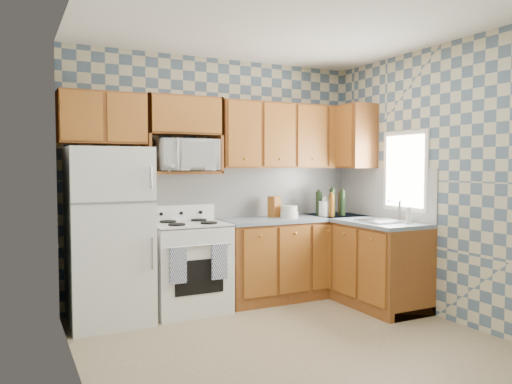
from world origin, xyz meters
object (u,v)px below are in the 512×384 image
at_px(microwave, 186,155).
at_px(electric_kettle, 325,209).
at_px(stove_body, 189,268).
at_px(refrigerator, 109,236).

distance_m(microwave, electric_kettle, 1.75).
relative_size(stove_body, microwave, 1.49).
bearing_deg(stove_body, refrigerator, -178.22).
xyz_separation_m(microwave, electric_kettle, (1.63, -0.18, -0.61)).
relative_size(refrigerator, stove_body, 1.87).
xyz_separation_m(refrigerator, stove_body, (0.80, 0.03, -0.39)).
bearing_deg(electric_kettle, stove_body, 178.08).
height_order(stove_body, electric_kettle, electric_kettle).
bearing_deg(stove_body, electric_kettle, -1.92).
bearing_deg(electric_kettle, refrigerator, 179.29).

